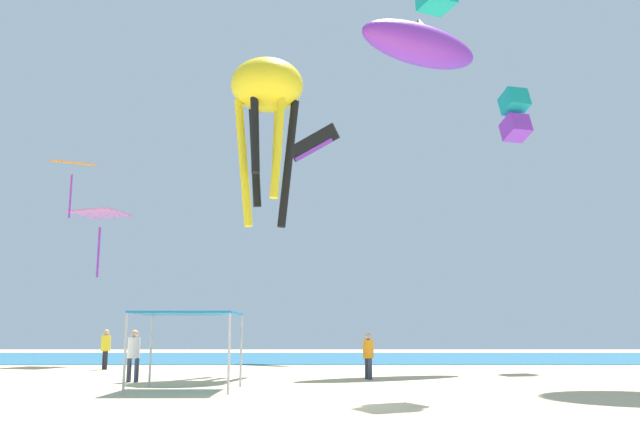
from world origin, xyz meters
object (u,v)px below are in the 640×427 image
at_px(kite_box_teal, 512,115).
at_px(kite_diamond_pink, 98,217).
at_px(person_central, 366,352).
at_px(person_rightmost, 131,351).
at_px(kite_parafoil_black, 311,143).
at_px(canopy_tent, 186,316).
at_px(kite_diamond_orange, 70,165).
at_px(kite_inflatable_purple, 418,45).
at_px(kite_octopus_yellow, 264,94).
at_px(person_far_shore, 103,346).

height_order(kite_box_teal, kite_diamond_pink, kite_box_teal).
bearing_deg(person_central, kite_box_teal, -63.53).
bearing_deg(kite_box_teal, person_central, -149.32).
bearing_deg(person_rightmost, kite_parafoil_black, 95.79).
xyz_separation_m(person_central, person_rightmost, (-7.89, -1.32, 0.07)).
height_order(canopy_tent, kite_diamond_orange, kite_diamond_orange).
distance_m(person_rightmost, kite_inflatable_purple, 21.15).
xyz_separation_m(canopy_tent, person_rightmost, (-2.40, 3.20, -1.06)).
height_order(kite_diamond_orange, kite_parafoil_black, kite_parafoil_black).
bearing_deg(kite_octopus_yellow, kite_box_teal, -43.20).
bearing_deg(kite_diamond_orange, kite_octopus_yellow, -40.32).
bearing_deg(kite_diamond_orange, kite_inflatable_purple, -19.20).
bearing_deg(person_rightmost, kite_diamond_pink, 136.65).
xyz_separation_m(person_rightmost, kite_octopus_yellow, (3.87, 5.13, 10.90)).
xyz_separation_m(person_far_shore, kite_box_teal, (19.67, 2.08, 11.58)).
distance_m(canopy_tent, kite_inflatable_purple, 20.94).
bearing_deg(person_far_shore, kite_diamond_pink, -6.67).
distance_m(person_central, kite_octopus_yellow, 12.28).
bearing_deg(canopy_tent, kite_octopus_yellow, 80.00).
xyz_separation_m(kite_diamond_orange, kite_diamond_pink, (-0.56, 6.00, -1.37)).
bearing_deg(kite_parafoil_black, person_far_shore, 77.44).
distance_m(canopy_tent, kite_diamond_pink, 19.50).
distance_m(kite_box_teal, kite_parafoil_black, 13.43).
height_order(kite_octopus_yellow, kite_diamond_pink, kite_octopus_yellow).
bearing_deg(person_rightmost, kite_diamond_orange, 148.52).
xyz_separation_m(person_central, kite_box_teal, (8.30, 8.80, 11.69)).
relative_size(kite_diamond_orange, kite_parafoil_black, 0.85).
height_order(canopy_tent, person_far_shore, canopy_tent).
xyz_separation_m(person_rightmost, kite_inflatable_purple, (11.31, 9.46, 15.16)).
bearing_deg(kite_inflatable_purple, kite_octopus_yellow, 179.22).
xyz_separation_m(kite_parafoil_black, kite_octopus_yellow, (-1.92, -13.45, -1.70)).
xyz_separation_m(kite_octopus_yellow, kite_inflatable_purple, (7.44, 4.33, 4.26)).
relative_size(person_far_shore, kite_diamond_pink, 0.50).
relative_size(kite_octopus_yellow, kite_diamond_pink, 2.09).
relative_size(kite_octopus_yellow, kite_inflatable_purple, 1.02).
bearing_deg(kite_diamond_pink, kite_inflatable_purple, 94.14).
distance_m(kite_box_teal, kite_octopus_yellow, 13.32).
xyz_separation_m(person_central, person_far_shore, (-11.36, 6.72, 0.11)).
bearing_deg(kite_diamond_pink, person_rightmost, 40.80).
distance_m(person_central, person_far_shore, 13.20).
relative_size(person_rightmost, person_far_shore, 0.96).
height_order(person_central, kite_inflatable_purple, kite_inflatable_purple).
relative_size(canopy_tent, kite_octopus_yellow, 0.38).
height_order(person_rightmost, kite_inflatable_purple, kite_inflatable_purple).
xyz_separation_m(kite_diamond_orange, kite_box_teal, (21.50, 2.67, 3.37)).
xyz_separation_m(canopy_tent, kite_box_teal, (13.79, 13.33, 10.56)).
bearing_deg(person_rightmost, canopy_tent, -30.03).
height_order(kite_diamond_orange, kite_inflatable_purple, kite_inflatable_purple).
height_order(person_rightmost, kite_diamond_orange, kite_diamond_orange).
relative_size(kite_inflatable_purple, kite_diamond_pink, 2.05).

